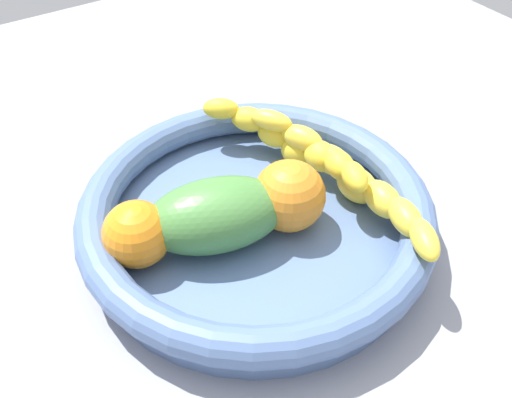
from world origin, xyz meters
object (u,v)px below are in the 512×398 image
object	(u,v)px
orange_front	(137,234)
mango_green	(218,217)
fruit_bowl	(256,217)
banana_draped_left	(351,178)
orange_mid_left	(289,196)
banana_draped_right	(294,144)

from	to	relation	value
orange_front	mango_green	distance (cm)	7.14
orange_front	fruit_bowl	bearing A→B (deg)	170.61
banana_draped_left	orange_mid_left	size ratio (longest dim) A/B	3.85
banana_draped_left	mango_green	xyz separation A→B (cm)	(13.51, -2.19, 0.21)
banana_draped_right	orange_mid_left	world-z (taller)	orange_mid_left
fruit_bowl	orange_front	world-z (taller)	orange_front
banana_draped_left	orange_front	distance (cm)	20.79
banana_draped_right	mango_green	world-z (taller)	mango_green
banana_draped_left	banana_draped_right	size ratio (longest dim) A/B	1.26
fruit_bowl	orange_front	xyz separation A→B (cm)	(11.05, -1.83, 2.25)
banana_draped_left	mango_green	size ratio (longest dim) A/B	2.02
fruit_bowl	orange_mid_left	world-z (taller)	orange_mid_left
banana_draped_left	orange_front	bearing A→B (deg)	-11.87
orange_front	mango_green	xyz separation A→B (cm)	(-6.83, 2.08, 0.19)
banana_draped_right	orange_front	bearing A→B (deg)	9.13
orange_front	mango_green	bearing A→B (deg)	163.03
orange_mid_left	fruit_bowl	bearing A→B (deg)	-32.48
banana_draped_right	mango_green	bearing A→B (deg)	23.10
banana_draped_left	banana_draped_right	world-z (taller)	same
orange_front	orange_mid_left	bearing A→B (deg)	165.75
banana_draped_right	fruit_bowl	bearing A→B (deg)	32.01
banana_draped_right	mango_green	distance (cm)	13.01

